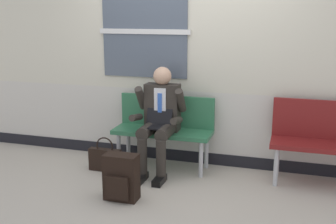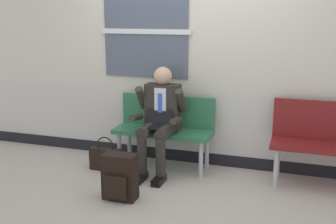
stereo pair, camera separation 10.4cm
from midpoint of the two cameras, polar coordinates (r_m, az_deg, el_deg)
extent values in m
plane|color=#B2A899|center=(4.84, 2.06, -8.80)|extent=(18.00, 18.00, 0.00)
cube|color=beige|center=(5.01, 4.09, 13.54)|extent=(6.71, 0.12, 1.88)
cube|color=beige|center=(5.18, 3.85, -1.18)|extent=(6.71, 0.12, 0.76)
cube|color=black|center=(5.32, 3.77, -5.89)|extent=(6.71, 0.14, 0.14)
cube|color=#4C5666|center=(5.13, -2.52, 10.95)|extent=(1.08, 0.02, 1.11)
cube|color=silver|center=(5.12, -2.56, 10.94)|extent=(1.16, 0.03, 0.06)
cube|color=#2D6B47|center=(4.95, -0.09, -2.73)|extent=(1.17, 0.42, 0.05)
cube|color=#2D6B47|center=(5.06, 0.56, 0.16)|extent=(1.17, 0.04, 0.38)
cylinder|color=#B7B7BC|center=(5.07, -6.07, -5.25)|extent=(0.05, 0.05, 0.43)
cylinder|color=#B7B7BC|center=(5.33, -4.74, -4.27)|extent=(0.05, 0.05, 0.43)
cylinder|color=#B7B7BC|center=(4.76, 5.15, -6.50)|extent=(0.05, 0.05, 0.43)
cylinder|color=#B7B7BC|center=(5.03, 5.94, -5.37)|extent=(0.05, 0.05, 0.43)
cube|color=maroon|center=(4.73, 22.54, -4.57)|extent=(1.33, 0.42, 0.05)
cylinder|color=#B7B7BC|center=(4.65, 15.16, -7.40)|extent=(0.05, 0.05, 0.43)
cylinder|color=#B7B7BC|center=(4.94, 15.38, -6.19)|extent=(0.05, 0.05, 0.43)
cylinder|color=#2D2823|center=(4.78, -2.14, -2.48)|extent=(0.15, 0.40, 0.15)
cylinder|color=#2D2823|center=(4.70, -2.93, -6.41)|extent=(0.11, 0.11, 0.48)
cube|color=black|center=(4.72, -3.16, -8.97)|extent=(0.10, 0.26, 0.07)
cylinder|color=#2D2823|center=(4.71, 0.37, -2.71)|extent=(0.15, 0.40, 0.15)
cylinder|color=#2D2823|center=(4.62, -0.37, -6.71)|extent=(0.11, 0.11, 0.48)
cube|color=black|center=(4.65, -0.60, -9.31)|extent=(0.10, 0.26, 0.07)
cube|color=#2D2823|center=(4.87, -0.09, 0.66)|extent=(0.40, 0.18, 0.55)
cube|color=silver|center=(4.78, -0.45, 1.00)|extent=(0.14, 0.01, 0.39)
cube|color=blue|center=(4.78, -0.48, 0.63)|extent=(0.05, 0.01, 0.33)
sphere|color=tan|center=(4.81, -0.09, 4.96)|extent=(0.21, 0.21, 0.21)
cylinder|color=#2D2823|center=(4.87, -3.03, 1.94)|extent=(0.09, 0.25, 0.30)
cylinder|color=#2D2823|center=(4.76, -3.75, -0.72)|extent=(0.08, 0.27, 0.12)
cylinder|color=#2D2823|center=(4.72, 2.41, 1.57)|extent=(0.09, 0.25, 0.30)
cylinder|color=#2D2823|center=(4.60, 1.80, -1.19)|extent=(0.08, 0.27, 0.12)
cube|color=black|center=(4.70, -1.02, -2.05)|extent=(0.30, 0.22, 0.02)
cube|color=black|center=(4.79, -0.51, -0.38)|extent=(0.30, 0.08, 0.21)
cube|color=black|center=(4.24, -5.86, -8.78)|extent=(0.34, 0.18, 0.47)
cube|color=black|center=(4.17, -6.46, -10.21)|extent=(0.24, 0.04, 0.24)
cube|color=black|center=(5.02, -7.93, -6.45)|extent=(0.39, 0.09, 0.27)
torus|color=black|center=(4.96, -8.00, -4.55)|extent=(0.21, 0.02, 0.21)
camera|label=1|loc=(0.05, -89.36, 0.15)|focal=44.59mm
camera|label=2|loc=(0.05, 90.64, -0.15)|focal=44.59mm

